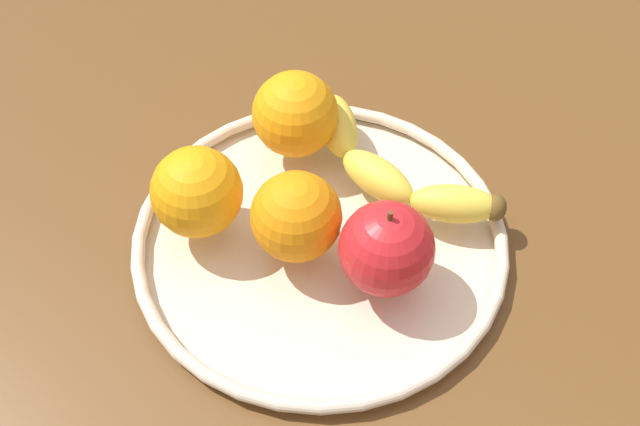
{
  "coord_description": "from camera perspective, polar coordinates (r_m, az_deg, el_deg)",
  "views": [
    {
      "loc": [
        23.49,
        -35.29,
        58.81
      ],
      "look_at": [
        0.0,
        0.0,
        4.8
      ],
      "focal_mm": 45.88,
      "sensor_mm": 36.0,
      "label": 1
    }
  ],
  "objects": [
    {
      "name": "orange_front_left",
      "position": [
        0.67,
        -1.67,
        -0.25
      ],
      "size": [
        7.69,
        7.69,
        7.69
      ],
      "primitive_type": "sphere",
      "color": "orange",
      "rests_on": "fruit_bowl"
    },
    {
      "name": "orange_front_right",
      "position": [
        0.75,
        -1.75,
        6.91
      ],
      "size": [
        7.96,
        7.96,
        7.96
      ],
      "primitive_type": "sphere",
      "color": "orange",
      "rests_on": "fruit_bowl"
    },
    {
      "name": "ground_plane",
      "position": [
        0.74,
        0.0,
        -3.25
      ],
      "size": [
        152.25,
        152.25,
        4.0
      ],
      "primitive_type": "cube",
      "color": "brown"
    },
    {
      "name": "fruit_bowl",
      "position": [
        0.72,
        0.0,
        -1.92
      ],
      "size": [
        32.94,
        32.94,
        1.8
      ],
      "color": "beige",
      "rests_on": "ground_plane"
    },
    {
      "name": "orange_back_right",
      "position": [
        0.7,
        -8.59,
        1.46
      ],
      "size": [
        7.89,
        7.89,
        7.89
      ],
      "primitive_type": "sphere",
      "color": "orange",
      "rests_on": "fruit_bowl"
    },
    {
      "name": "apple",
      "position": [
        0.66,
        4.66,
        -2.49
      ],
      "size": [
        7.83,
        7.83,
        8.63
      ],
      "color": "red",
      "rests_on": "fruit_bowl"
    },
    {
      "name": "banana",
      "position": [
        0.74,
        5.09,
        3.05
      ],
      "size": [
        21.99,
        9.74,
        3.39
      ],
      "rotation": [
        0.0,
        0.0,
        -0.17
      ],
      "color": "yellow",
      "rests_on": "fruit_bowl"
    }
  ]
}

